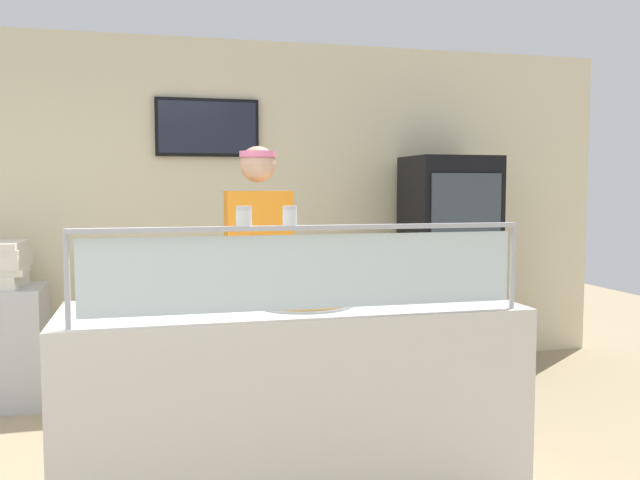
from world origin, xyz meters
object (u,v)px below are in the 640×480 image
(pizza_tray, at_px, (304,302))
(drink_fridge, at_px, (449,265))
(pepper_flake_shaker, at_px, (290,217))
(parmesan_shaker, at_px, (244,217))
(pizza_server, at_px, (314,298))
(worker_figure, at_px, (260,275))

(pizza_tray, distance_m, drink_fridge, 2.54)
(pepper_flake_shaker, distance_m, drink_fridge, 2.91)
(parmesan_shaker, bearing_deg, pizza_server, 38.31)
(parmesan_shaker, height_order, drink_fridge, drink_fridge)
(pizza_server, bearing_deg, drink_fridge, 35.45)
(pizza_tray, distance_m, pepper_flake_shaker, 0.55)
(worker_figure, bearing_deg, drink_fridge, 33.76)
(pepper_flake_shaker, bearing_deg, drink_fridge, 51.32)
(pizza_server, bearing_deg, parmesan_shaker, -156.49)
(pizza_server, relative_size, drink_fridge, 0.16)
(pizza_server, distance_m, worker_figure, 0.78)
(worker_figure, bearing_deg, pizza_tray, -82.52)
(pizza_server, distance_m, drink_fridge, 2.53)
(pepper_flake_shaker, height_order, worker_figure, worker_figure)
(parmesan_shaker, height_order, pepper_flake_shaker, same)
(parmesan_shaker, relative_size, worker_figure, 0.05)
(pizza_tray, relative_size, worker_figure, 0.28)
(pizza_server, bearing_deg, worker_figure, 85.56)
(pepper_flake_shaker, xyz_separation_m, drink_fridge, (1.79, 2.24, -0.51))
(pepper_flake_shaker, bearing_deg, worker_figure, 88.02)
(pizza_tray, relative_size, parmesan_shaker, 5.70)
(parmesan_shaker, bearing_deg, drink_fridge, 48.36)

